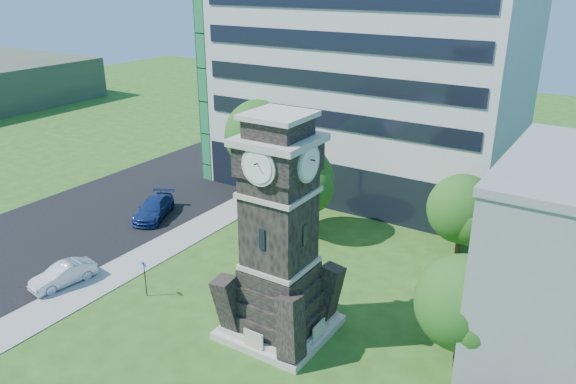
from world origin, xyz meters
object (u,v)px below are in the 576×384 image
Objects in this scene: car_street_north at (154,208)px; street_sign at (145,275)px; clock_tower at (279,244)px; car_street_mid at (63,275)px; park_bench at (243,322)px.

street_sign reaches higher than car_street_north.
clock_tower is at bearing -48.14° from car_street_north.
park_bench is at bearing 19.41° from car_street_mid.
park_bench is (15.22, -8.43, -0.32)m from car_street_north.
clock_tower is at bearing 31.58° from park_bench.
car_street_north is (-16.97, 7.43, -4.53)m from clock_tower.
car_street_north is at bearing 152.95° from park_bench.
clock_tower is 9.68m from street_sign.
street_sign is (-8.78, -1.41, -3.84)m from clock_tower.
car_street_mid is at bearing -167.16° from clock_tower.
clock_tower is 15.27m from car_street_mid.
car_street_mid is at bearing -167.87° from park_bench.
park_bench is 7.11m from street_sign.
car_street_north is 3.25× the size of park_bench.
clock_tower reaches higher than car_street_north.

